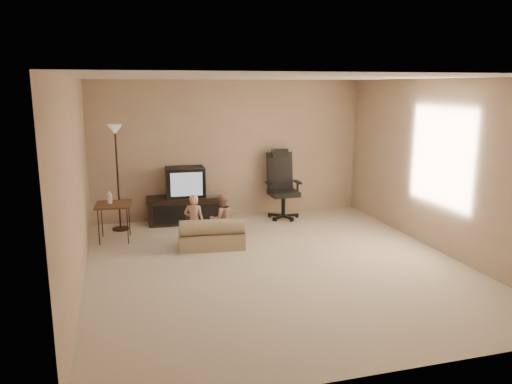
% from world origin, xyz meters
% --- Properties ---
extents(floor, '(5.50, 5.50, 0.00)m').
position_xyz_m(floor, '(0.00, 0.00, 0.00)').
color(floor, beige).
rests_on(floor, ground).
extents(room_shell, '(5.50, 5.50, 5.50)m').
position_xyz_m(room_shell, '(0.00, 0.00, 1.52)').
color(room_shell, white).
rests_on(room_shell, floor).
extents(tv_stand, '(1.41, 0.57, 1.00)m').
position_xyz_m(tv_stand, '(-0.87, 2.49, 0.41)').
color(tv_stand, black).
rests_on(tv_stand, floor).
extents(office_chair, '(0.61, 0.62, 1.26)m').
position_xyz_m(office_chair, '(0.88, 2.34, 0.45)').
color(office_chair, black).
rests_on(office_chair, floor).
extents(side_table, '(0.58, 0.58, 0.80)m').
position_xyz_m(side_table, '(-2.11, 1.75, 0.58)').
color(side_table, brown).
rests_on(side_table, floor).
extents(floor_lamp, '(0.28, 0.28, 1.77)m').
position_xyz_m(floor_lamp, '(-2.02, 2.33, 1.29)').
color(floor_lamp, black).
rests_on(floor_lamp, floor).
extents(child_sofa, '(1.03, 0.65, 0.48)m').
position_xyz_m(child_sofa, '(-0.71, 0.95, 0.19)').
color(child_sofa, tan).
rests_on(child_sofa, floor).
extents(toddler_left, '(0.36, 0.31, 0.82)m').
position_xyz_m(toddler_left, '(-0.95, 1.05, 0.41)').
color(toddler_left, tan).
rests_on(toddler_left, floor).
extents(toddler_right, '(0.41, 0.26, 0.79)m').
position_xyz_m(toddler_right, '(-0.51, 1.12, 0.40)').
color(toddler_right, tan).
rests_on(toddler_right, floor).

